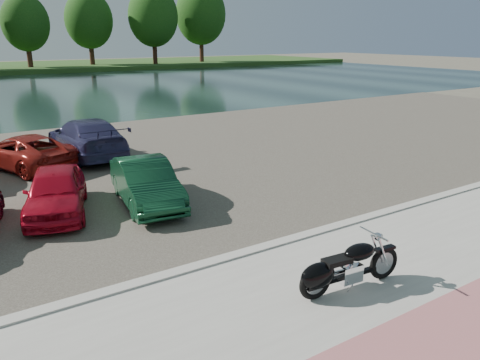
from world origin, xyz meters
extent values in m
plane|color=#595447|center=(0.00, 0.00, 0.00)|extent=(200.00, 200.00, 0.00)
cube|color=#A39F99|center=(0.00, -1.00, 0.05)|extent=(60.00, 6.00, 0.10)
cube|color=#AD6265|center=(0.00, -2.50, 0.10)|extent=(60.00, 2.00, 0.01)
cube|color=#A39F99|center=(0.00, 2.00, 0.07)|extent=(60.00, 0.30, 0.14)
cube|color=#3C3631|center=(0.00, 11.00, 0.02)|extent=(60.00, 18.00, 0.04)
cube|color=#172A28|center=(0.00, 40.00, 0.00)|extent=(120.00, 40.00, 0.00)
cylinder|color=#341B13|center=(6.00, 66.00, 2.85)|extent=(0.70, 0.70, 4.50)
ellipsoid|color=#123D10|center=(6.00, 66.00, 6.45)|extent=(6.30, 6.30, 7.56)
cylinder|color=#341B13|center=(15.00, 67.40, 3.08)|extent=(0.70, 0.70, 4.95)
ellipsoid|color=#123D10|center=(15.00, 67.40, 7.04)|extent=(6.93, 6.93, 8.32)
cylinder|color=#341B13|center=(24.00, 64.60, 3.30)|extent=(0.70, 0.70, 5.40)
ellipsoid|color=#123D10|center=(24.00, 64.60, 7.62)|extent=(7.56, 7.56, 9.07)
cylinder|color=#341B13|center=(33.00, 66.00, 3.52)|extent=(0.70, 0.70, 5.85)
ellipsoid|color=#123D10|center=(33.00, 66.00, 8.21)|extent=(8.19, 8.19, 9.83)
torus|color=black|center=(1.08, -0.44, 0.44)|extent=(0.69, 0.18, 0.68)
torus|color=black|center=(-0.56, -0.28, 0.44)|extent=(0.69, 0.18, 0.68)
cylinder|color=#B2B2B7|center=(1.08, -0.44, 0.44)|extent=(0.46, 0.10, 0.46)
cylinder|color=#B2B2B7|center=(-0.56, -0.28, 0.44)|extent=(0.46, 0.10, 0.46)
cylinder|color=silver|center=(0.93, -0.52, 0.74)|extent=(0.33, 0.08, 0.63)
cylinder|color=silver|center=(0.95, -0.32, 0.74)|extent=(0.33, 0.08, 0.63)
cylinder|color=silver|center=(0.76, -0.41, 1.13)|extent=(0.11, 0.75, 0.04)
sphere|color=silver|center=(0.85, -0.42, 1.05)|extent=(0.17, 0.17, 0.16)
sphere|color=silver|center=(0.92, -0.42, 1.05)|extent=(0.12, 0.12, 0.11)
cube|color=black|center=(1.08, -0.44, 0.75)|extent=(0.46, 0.18, 0.06)
cube|color=black|center=(0.26, -0.36, 0.38)|extent=(1.20, 0.21, 0.08)
cube|color=silver|center=(0.21, -0.35, 0.45)|extent=(0.48, 0.36, 0.34)
cylinder|color=silver|center=(0.31, -0.36, 0.65)|extent=(0.26, 0.20, 0.27)
cylinder|color=silver|center=(0.11, -0.34, 0.65)|extent=(0.26, 0.20, 0.27)
ellipsoid|color=black|center=(0.44, -0.38, 0.82)|extent=(0.71, 0.42, 0.32)
cube|color=black|center=(-0.09, -0.33, 0.76)|extent=(0.57, 0.33, 0.10)
ellipsoid|color=black|center=(-0.51, -0.28, 0.56)|extent=(0.76, 0.40, 0.50)
cube|color=black|center=(-0.56, -0.28, 0.49)|extent=(0.42, 0.22, 0.30)
cylinder|color=silver|center=(-0.07, -0.17, 0.32)|extent=(1.10, 0.19, 0.09)
cylinder|color=silver|center=(-0.07, -0.17, 0.40)|extent=(1.10, 0.19, 0.09)
cylinder|color=#B2B2B7|center=(0.10, -0.52, 0.23)|extent=(0.04, 0.14, 0.22)
imported|color=#AF0B20|center=(-3.47, 6.96, 0.68)|extent=(2.51, 4.03, 1.28)
imported|color=#113E25|center=(-1.13, 6.33, 0.69)|extent=(1.93, 4.11, 1.30)
imported|color=maroon|center=(-3.39, 12.52, 0.66)|extent=(3.55, 4.88, 1.23)
imported|color=navy|center=(-0.95, 12.99, 0.81)|extent=(2.21, 5.33, 1.54)
camera|label=1|loc=(-5.81, -5.88, 4.71)|focal=35.00mm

